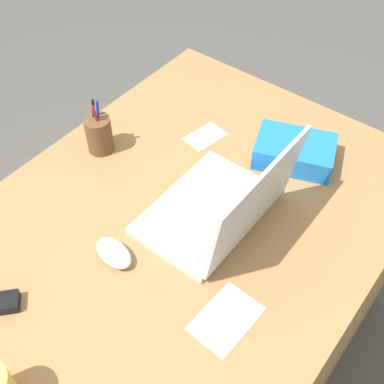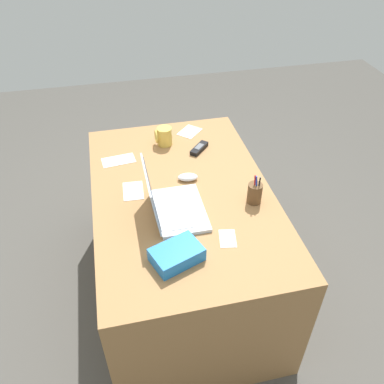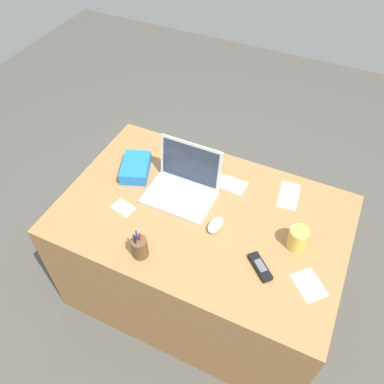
% 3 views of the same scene
% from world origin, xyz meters
% --- Properties ---
extents(ground_plane, '(6.00, 6.00, 0.00)m').
position_xyz_m(ground_plane, '(0.00, 0.00, 0.00)').
color(ground_plane, '#4C4944').
extents(desk, '(1.35, 0.88, 0.71)m').
position_xyz_m(desk, '(0.00, 0.00, 0.36)').
color(desk, '#9E7042').
rests_on(desk, ground).
extents(laptop, '(0.33, 0.26, 0.24)m').
position_xyz_m(laptop, '(-0.14, 0.08, 0.76)').
color(laptop, silver).
rests_on(laptop, desk).
extents(computer_mouse, '(0.07, 0.11, 0.03)m').
position_xyz_m(computer_mouse, '(0.09, -0.05, 0.73)').
color(computer_mouse, white).
rests_on(computer_mouse, desk).
extents(coffee_mug_white, '(0.08, 0.10, 0.11)m').
position_xyz_m(coffee_mug_white, '(0.45, 0.01, 0.76)').
color(coffee_mug_white, '#E0BC4C').
rests_on(coffee_mug_white, desk).
extents(cordless_phone, '(0.13, 0.13, 0.03)m').
position_xyz_m(cordless_phone, '(0.34, -0.17, 0.72)').
color(cordless_phone, black).
rests_on(cordless_phone, desk).
extents(pen_holder, '(0.07, 0.07, 0.16)m').
position_xyz_m(pen_holder, '(-0.15, -0.32, 0.76)').
color(pen_holder, brown).
rests_on(pen_holder, desk).
extents(snack_bag, '(0.20, 0.23, 0.06)m').
position_xyz_m(snack_bag, '(-0.43, 0.11, 0.74)').
color(snack_bag, blue).
rests_on(snack_bag, desk).
extents(paper_note_near_laptop, '(0.11, 0.19, 0.00)m').
position_xyz_m(paper_note_near_laptop, '(0.34, 0.29, 0.71)').
color(paper_note_near_laptop, white).
rests_on(paper_note_near_laptop, desk).
extents(paper_note_left, '(0.15, 0.11, 0.00)m').
position_xyz_m(paper_note_left, '(0.06, 0.24, 0.71)').
color(paper_note_left, white).
rests_on(paper_note_left, desk).
extents(paper_note_right, '(0.17, 0.17, 0.00)m').
position_xyz_m(paper_note_right, '(0.55, -0.16, 0.71)').
color(paper_note_right, white).
rests_on(paper_note_right, desk).
extents(paper_note_front, '(0.12, 0.09, 0.00)m').
position_xyz_m(paper_note_front, '(-0.36, -0.13, 0.71)').
color(paper_note_front, white).
rests_on(paper_note_front, desk).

